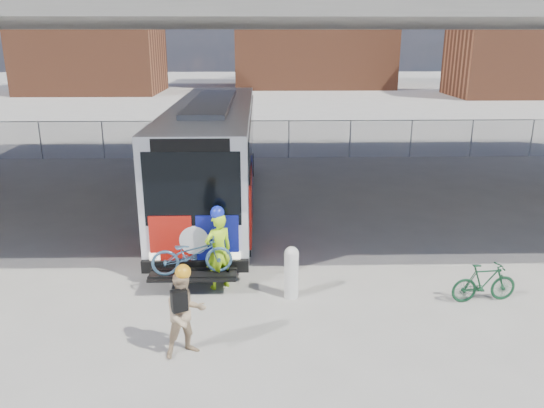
{
  "coord_description": "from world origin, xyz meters",
  "views": [
    {
      "loc": [
        -0.46,
        -13.54,
        5.66
      ],
      "look_at": [
        -0.14,
        -0.67,
        1.6
      ],
      "focal_mm": 35.0,
      "sensor_mm": 36.0,
      "label": 1
    }
  ],
  "objects_px": {
    "bollard": "(291,270)",
    "cyclist_hivis": "(218,249)",
    "cyclist_tan": "(185,313)",
    "bike_parked": "(484,283)",
    "bus": "(214,147)"
  },
  "relations": [
    {
      "from": "bollard",
      "to": "cyclist_hivis",
      "type": "bearing_deg",
      "value": 162.55
    },
    {
      "from": "cyclist_hivis",
      "to": "cyclist_tan",
      "type": "height_order",
      "value": "cyclist_hivis"
    },
    {
      "from": "bike_parked",
      "to": "bus",
      "type": "bearing_deg",
      "value": 36.07
    },
    {
      "from": "bollard",
      "to": "cyclist_tan",
      "type": "distance_m",
      "value": 3.06
    },
    {
      "from": "cyclist_tan",
      "to": "bike_parked",
      "type": "bearing_deg",
      "value": -9.42
    },
    {
      "from": "bollard",
      "to": "cyclist_tan",
      "type": "relative_size",
      "value": 0.68
    },
    {
      "from": "bike_parked",
      "to": "cyclist_hivis",
      "type": "bearing_deg",
      "value": 75.66
    },
    {
      "from": "bus",
      "to": "bike_parked",
      "type": "relative_size",
      "value": 8.64
    },
    {
      "from": "bollard",
      "to": "cyclist_tan",
      "type": "xyz_separation_m",
      "value": [
        -2.08,
        -2.23,
        0.2
      ]
    },
    {
      "from": "bus",
      "to": "bike_parked",
      "type": "bearing_deg",
      "value": -47.61
    },
    {
      "from": "cyclist_hivis",
      "to": "bike_parked",
      "type": "bearing_deg",
      "value": 141.16
    },
    {
      "from": "cyclist_tan",
      "to": "bus",
      "type": "bearing_deg",
      "value": 64.87
    },
    {
      "from": "bike_parked",
      "to": "bollard",
      "type": "bearing_deg",
      "value": 79.47
    },
    {
      "from": "bus",
      "to": "cyclist_tan",
      "type": "height_order",
      "value": "bus"
    },
    {
      "from": "bus",
      "to": "bike_parked",
      "type": "height_order",
      "value": "bus"
    }
  ]
}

